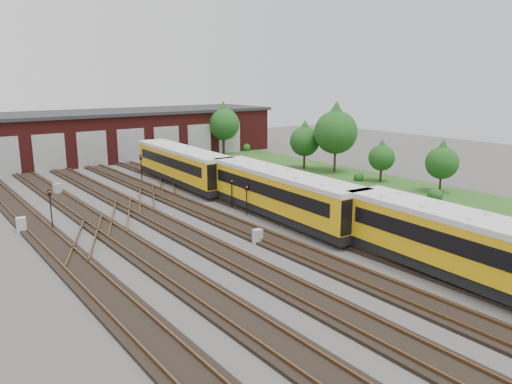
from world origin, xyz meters
TOP-DOWN VIEW (x-y plane):
  - ground at (0.00, 0.00)m, footprint 120.00×120.00m
  - track_network at (-0.17, 0.59)m, footprint 30.40×70.00m
  - maintenance_shed at (-0.01, 39.97)m, footprint 51.00×12.50m
  - grass_verge at (19.00, 10.00)m, footprint 8.00×55.00m
  - metro_train at (2.00, 2.57)m, footprint 4.00×48.81m
  - signal_mast_0 at (-13.09, 10.04)m, footprint 0.23×0.21m
  - signal_mast_1 at (0.77, 7.56)m, footprint 0.24×0.23m
  - signal_mast_2 at (-0.84, 22.22)m, footprint 0.26×0.25m
  - signal_mast_3 at (0.52, 5.04)m, footprint 0.24×0.23m
  - relay_cabinet_0 at (-15.00, 10.79)m, footprint 0.76×0.68m
  - relay_cabinet_1 at (-9.68, 21.33)m, footprint 0.75×0.68m
  - relay_cabinet_2 at (-2.93, -1.07)m, footprint 0.61×0.52m
  - relay_cabinet_3 at (2.34, 25.60)m, footprint 0.67×0.60m
  - relay_cabinet_4 at (8.35, 4.83)m, footprint 0.75×0.69m
  - tree_0 at (16.89, 33.77)m, footprint 4.51×4.51m
  - tree_1 at (18.02, 17.75)m, footprint 3.53×3.53m
  - tree_2 at (19.34, 13.98)m, footprint 4.93×4.93m
  - tree_3 at (19.37, 7.24)m, footprint 2.74×2.74m
  - tree_4 at (19.90, 0.52)m, footprint 3.08×3.08m
  - bush_0 at (16.67, -1.15)m, footprint 1.35×1.35m
  - bush_1 at (17.91, 8.94)m, footprint 1.08×1.08m
  - bush_2 at (21.04, 34.16)m, footprint 1.34×1.34m

SIDE VIEW (x-z plane):
  - ground at x=0.00m, z-range 0.00..0.00m
  - grass_verge at x=19.00m, z-range 0.00..0.05m
  - track_network at x=-0.17m, z-range -0.06..0.27m
  - relay_cabinet_3 at x=2.34m, z-range 0.00..0.96m
  - relay_cabinet_2 at x=-2.93m, z-range 0.00..0.96m
  - relay_cabinet_4 at x=8.35m, z-range 0.00..1.03m
  - relay_cabinet_1 at x=-9.68m, z-range 0.00..1.06m
  - bush_1 at x=17.91m, z-range 0.00..1.08m
  - relay_cabinet_0 at x=-15.00m, z-range 0.00..1.09m
  - bush_2 at x=21.04m, z-range 0.00..1.34m
  - bush_0 at x=16.67m, z-range 0.00..1.35m
  - signal_mast_3 at x=0.52m, z-range 0.36..2.81m
  - signal_mast_1 at x=0.77m, z-range 0.36..2.84m
  - signal_mast_2 at x=-0.84m, z-range 0.42..3.29m
  - signal_mast_0 at x=-13.09m, z-range 0.41..3.40m
  - metro_train at x=2.00m, z-range 0.37..3.81m
  - tree_3 at x=19.37m, z-range 0.64..5.18m
  - maintenance_shed at x=-0.01m, z-range 0.03..6.38m
  - tree_4 at x=19.90m, z-range 0.73..5.84m
  - tree_1 at x=18.02m, z-range 0.83..6.69m
  - tree_0 at x=16.89m, z-range 1.07..8.54m
  - tree_2 at x=19.34m, z-range 1.16..9.33m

